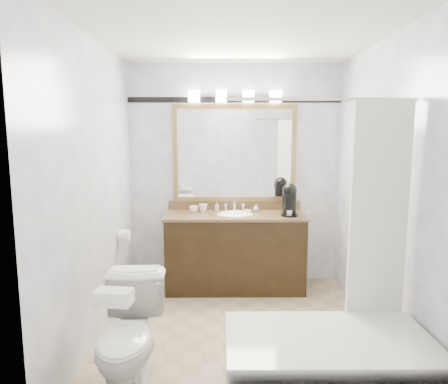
{
  "coord_description": "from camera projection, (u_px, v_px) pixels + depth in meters",
  "views": [
    {
      "loc": [
        -0.15,
        -3.28,
        1.71
      ],
      "look_at": [
        -0.13,
        0.35,
        1.19
      ],
      "focal_mm": 32.0,
      "sensor_mm": 36.0,
      "label": 1
    }
  ],
  "objects": [
    {
      "name": "bathtub",
      "position": [
        331.0,
        359.0,
        2.57
      ],
      "size": [
        1.3,
        0.75,
        1.96
      ],
      "color": "white",
      "rests_on": "ground"
    },
    {
      "name": "soap_bottle_b",
      "position": [
        256.0,
        208.0,
        4.52
      ],
      "size": [
        0.08,
        0.08,
        0.08
      ],
      "primitive_type": "imported",
      "rotation": [
        0.0,
        0.0,
        -0.35
      ],
      "color": "white",
      "rests_on": "vanity"
    },
    {
      "name": "tissue_box",
      "position": [
        114.0,
        297.0,
        2.27
      ],
      "size": [
        0.22,
        0.14,
        0.08
      ],
      "primitive_type": "cube",
      "rotation": [
        0.0,
        0.0,
        -0.14
      ],
      "color": "white",
      "rests_on": "toilet"
    },
    {
      "name": "mirror",
      "position": [
        234.0,
        153.0,
        4.55
      ],
      "size": [
        1.4,
        0.04,
        1.1
      ],
      "color": "olive",
      "rests_on": "room"
    },
    {
      "name": "coffee_maker",
      "position": [
        289.0,
        199.0,
        4.29
      ],
      "size": [
        0.18,
        0.23,
        0.35
      ],
      "rotation": [
        0.0,
        0.0,
        -0.15
      ],
      "color": "black",
      "rests_on": "vanity"
    },
    {
      "name": "vanity",
      "position": [
        235.0,
        250.0,
        4.44
      ],
      "size": [
        1.53,
        0.58,
        0.97
      ],
      "color": "black",
      "rests_on": "ground"
    },
    {
      "name": "soap_bottle_a",
      "position": [
        217.0,
        206.0,
        4.59
      ],
      "size": [
        0.04,
        0.04,
        0.09
      ],
      "primitive_type": "imported",
      "rotation": [
        0.0,
        0.0,
        -0.05
      ],
      "color": "white",
      "rests_on": "vanity"
    },
    {
      "name": "accent_stripe",
      "position": [
        235.0,
        100.0,
        4.47
      ],
      "size": [
        2.4,
        0.01,
        0.06
      ],
      "primitive_type": "cube",
      "color": "black",
      "rests_on": "room"
    },
    {
      "name": "cup_left",
      "position": [
        194.0,
        209.0,
        4.47
      ],
      "size": [
        0.12,
        0.12,
        0.07
      ],
      "primitive_type": "imported",
      "rotation": [
        0.0,
        0.0,
        -0.36
      ],
      "color": "white",
      "rests_on": "vanity"
    },
    {
      "name": "toilet",
      "position": [
        129.0,
        338.0,
        2.64
      ],
      "size": [
        0.45,
        0.75,
        0.76
      ],
      "primitive_type": "imported",
      "rotation": [
        0.0,
        0.0,
        0.03
      ],
      "color": "white",
      "rests_on": "ground"
    },
    {
      "name": "tp_roll",
      "position": [
        124.0,
        235.0,
        4.04
      ],
      "size": [
        0.11,
        0.12,
        0.12
      ],
      "primitive_type": "cylinder",
      "rotation": [
        0.0,
        1.57,
        0.0
      ],
      "color": "white",
      "rests_on": "room"
    },
    {
      "name": "room",
      "position": [
        239.0,
        191.0,
        3.31
      ],
      "size": [
        2.42,
        2.62,
        2.52
      ],
      "color": "tan",
      "rests_on": "ground"
    },
    {
      "name": "soap_bar",
      "position": [
        248.0,
        211.0,
        4.49
      ],
      "size": [
        0.09,
        0.07,
        0.02
      ],
      "primitive_type": "cube",
      "rotation": [
        0.0,
        0.0,
        -0.27
      ],
      "color": "beige",
      "rests_on": "vanity"
    },
    {
      "name": "cup_right",
      "position": [
        203.0,
        208.0,
        4.49
      ],
      "size": [
        0.12,
        0.12,
        0.09
      ],
      "primitive_type": "imported",
      "rotation": [
        0.0,
        0.0,
        0.24
      ],
      "color": "white",
      "rests_on": "vanity"
    },
    {
      "name": "vanity_light_bar",
      "position": [
        235.0,
        96.0,
        4.4
      ],
      "size": [
        1.02,
        0.14,
        0.12
      ],
      "color": "silver",
      "rests_on": "room"
    }
  ]
}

